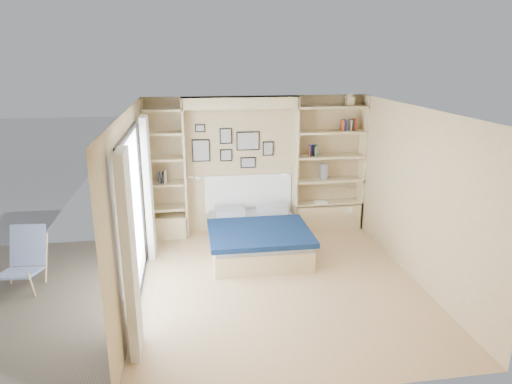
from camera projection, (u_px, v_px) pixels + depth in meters
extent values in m
plane|color=tan|center=(279.00, 284.00, 6.63)|extent=(4.50, 4.50, 0.00)
plane|color=tan|center=(256.00, 165.00, 8.40)|extent=(4.00, 0.00, 4.00)
plane|color=tan|center=(329.00, 278.00, 4.14)|extent=(4.00, 0.00, 4.00)
plane|color=tan|center=(131.00, 209.00, 5.99)|extent=(0.00, 4.50, 4.50)
plane|color=tan|center=(417.00, 196.00, 6.55)|extent=(0.00, 4.50, 4.50)
plane|color=white|center=(282.00, 110.00, 5.91)|extent=(4.50, 4.50, 0.00)
cube|color=#D8C189|center=(185.00, 169.00, 8.05)|extent=(0.04, 0.35, 2.50)
cube|color=#D8C189|center=(295.00, 165.00, 8.33)|extent=(0.04, 0.35, 2.50)
cube|color=#D8C189|center=(240.00, 103.00, 7.86)|extent=(2.00, 0.35, 0.20)
cube|color=#D8C189|center=(362.00, 163.00, 8.51)|extent=(0.04, 0.35, 2.50)
cube|color=#D8C189|center=(145.00, 171.00, 7.95)|extent=(0.04, 0.35, 2.50)
cube|color=#D8C189|center=(327.00, 215.00, 8.71)|extent=(1.30, 0.35, 0.50)
cube|color=#D8C189|center=(168.00, 226.00, 8.30)|extent=(0.70, 0.35, 0.40)
cube|color=black|center=(127.00, 135.00, 5.71)|extent=(0.04, 2.08, 0.06)
cube|color=black|center=(140.00, 292.00, 6.34)|extent=(0.04, 2.08, 0.06)
cube|color=black|center=(125.00, 251.00, 5.07)|extent=(0.04, 0.06, 2.20)
cube|color=black|center=(141.00, 197.00, 7.00)|extent=(0.04, 0.06, 2.20)
cube|color=silver|center=(133.00, 218.00, 6.03)|extent=(0.01, 2.00, 2.20)
cube|color=white|center=(130.00, 257.00, 4.80)|extent=(0.10, 0.45, 2.30)
cube|color=white|center=(148.00, 188.00, 7.26)|extent=(0.10, 0.45, 2.30)
cube|color=#D8C189|center=(328.00, 203.00, 8.64)|extent=(1.30, 0.35, 0.04)
cube|color=#D8C189|center=(329.00, 180.00, 8.51)|extent=(1.30, 0.35, 0.04)
cube|color=#D8C189|center=(330.00, 156.00, 8.38)|extent=(1.30, 0.35, 0.04)
cube|color=#D8C189|center=(331.00, 132.00, 8.25)|extent=(1.30, 0.35, 0.04)
cube|color=#D8C189|center=(332.00, 107.00, 8.12)|extent=(1.30, 0.35, 0.04)
cube|color=#D8C189|center=(167.00, 208.00, 8.20)|extent=(0.70, 0.35, 0.04)
cube|color=#D8C189|center=(165.00, 184.00, 8.07)|extent=(0.70, 0.35, 0.04)
cube|color=#D8C189|center=(164.00, 159.00, 7.94)|extent=(0.70, 0.35, 0.04)
cube|color=#D8C189|center=(162.00, 133.00, 7.81)|extent=(0.70, 0.35, 0.04)
cube|color=#D8C189|center=(161.00, 110.00, 7.70)|extent=(0.70, 0.35, 0.04)
cube|color=#D8C189|center=(256.00, 241.00, 7.70)|extent=(1.52, 1.90, 0.33)
cube|color=#A9ADB8|center=(257.00, 229.00, 7.64)|extent=(1.48, 1.86, 0.10)
cube|color=#0C1F44|center=(260.00, 233.00, 7.31)|extent=(1.62, 1.33, 0.08)
cube|color=#A9ADB8|center=(230.00, 212.00, 8.17)|extent=(0.52, 0.38, 0.12)
cube|color=#A9ADB8|center=(272.00, 210.00, 8.28)|extent=(0.52, 0.38, 0.12)
cube|color=white|center=(248.00, 193.00, 8.50)|extent=(1.62, 0.04, 0.70)
cube|color=black|center=(201.00, 151.00, 8.15)|extent=(0.32, 0.02, 0.40)
cube|color=gray|center=(201.00, 151.00, 8.14)|extent=(0.28, 0.01, 0.36)
cube|color=black|center=(226.00, 136.00, 8.14)|extent=(0.22, 0.02, 0.28)
cube|color=gray|center=(226.00, 136.00, 8.13)|extent=(0.18, 0.01, 0.24)
cube|color=black|center=(226.00, 155.00, 8.24)|extent=(0.22, 0.02, 0.22)
cube|color=gray|center=(226.00, 155.00, 8.23)|extent=(0.18, 0.01, 0.18)
cube|color=black|center=(248.00, 141.00, 8.22)|extent=(0.42, 0.02, 0.34)
cube|color=gray|center=(248.00, 141.00, 8.21)|extent=(0.38, 0.01, 0.30)
cube|color=black|center=(248.00, 163.00, 8.34)|extent=(0.28, 0.02, 0.20)
cube|color=gray|center=(248.00, 163.00, 8.33)|extent=(0.24, 0.01, 0.16)
cube|color=black|center=(268.00, 149.00, 8.32)|extent=(0.20, 0.02, 0.26)
cube|color=gray|center=(268.00, 149.00, 8.31)|extent=(0.16, 0.01, 0.22)
cube|color=black|center=(200.00, 128.00, 8.03)|extent=(0.18, 0.02, 0.14)
cube|color=gray|center=(200.00, 128.00, 8.02)|extent=(0.14, 0.01, 0.10)
cylinder|color=silver|center=(193.00, 177.00, 8.04)|extent=(0.20, 0.02, 0.02)
cone|color=white|center=(199.00, 178.00, 8.06)|extent=(0.13, 0.12, 0.15)
cylinder|color=silver|center=(288.00, 174.00, 8.28)|extent=(0.20, 0.02, 0.02)
cone|color=white|center=(283.00, 175.00, 8.27)|extent=(0.13, 0.12, 0.15)
cube|color=#B04925|center=(310.00, 151.00, 8.29)|extent=(0.02, 0.15, 0.19)
cube|color=navy|center=(310.00, 150.00, 8.29)|extent=(0.03, 0.15, 0.21)
cube|color=black|center=(313.00, 150.00, 8.30)|extent=(0.03, 0.15, 0.20)
cube|color=#BFB28C|center=(314.00, 151.00, 8.30)|extent=(0.04, 0.15, 0.17)
cube|color=#26593F|center=(316.00, 150.00, 8.30)|extent=(0.03, 0.15, 0.21)
cube|color=#9E3F1B|center=(343.00, 125.00, 8.24)|extent=(0.02, 0.15, 0.19)
cube|color=navy|center=(345.00, 125.00, 8.25)|extent=(0.03, 0.15, 0.20)
cube|color=#BFB28C|center=(351.00, 125.00, 8.26)|extent=(0.04, 0.15, 0.20)
cube|color=#26593F|center=(351.00, 125.00, 8.27)|extent=(0.03, 0.15, 0.20)
cube|color=maroon|center=(354.00, 125.00, 8.27)|extent=(0.03, 0.15, 0.21)
cube|color=navy|center=(160.00, 178.00, 8.02)|extent=(0.02, 0.15, 0.19)
cube|color=black|center=(163.00, 178.00, 8.03)|extent=(0.03, 0.15, 0.20)
cube|color=#BFB28C|center=(165.00, 177.00, 8.03)|extent=(0.03, 0.15, 0.23)
cube|color=#D8C189|center=(350.00, 101.00, 8.13)|extent=(0.13, 0.13, 0.15)
cone|color=#D8C189|center=(350.00, 95.00, 8.10)|extent=(0.20, 0.20, 0.08)
cube|color=slate|center=(323.00, 171.00, 8.44)|extent=(0.12, 0.12, 0.30)
cube|color=white|center=(321.00, 202.00, 8.56)|extent=(0.22, 0.16, 0.03)
cube|color=#6E6151|center=(16.00, 303.00, 6.12)|extent=(3.20, 4.00, 0.05)
cylinder|color=tan|center=(32.00, 286.00, 6.12)|extent=(0.04, 0.14, 0.43)
cylinder|color=tan|center=(12.00, 260.00, 6.62)|extent=(0.05, 0.35, 0.71)
cylinder|color=tan|center=(46.00, 259.00, 6.66)|extent=(0.05, 0.35, 0.71)
cube|color=#2E4DAD|center=(19.00, 273.00, 6.28)|extent=(0.52, 0.62, 0.15)
cube|color=#2E4DAD|center=(28.00, 245.00, 6.61)|extent=(0.50, 0.26, 0.58)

